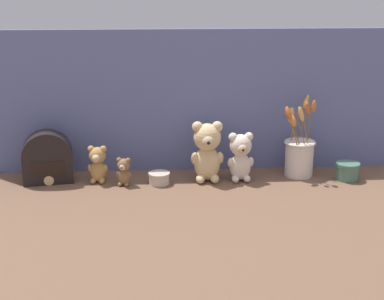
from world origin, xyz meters
The scene contains 10 objects.
ground_plane centered at (0.00, 0.00, 0.00)m, with size 4.00×4.00×0.00m, color brown.
backdrop_wall centered at (0.00, 0.17, 0.29)m, with size 1.73×0.02×0.59m.
teddy_bear_large centered at (0.06, 0.02, 0.13)m, with size 0.13×0.12×0.24m.
teddy_bear_medium centered at (0.19, 0.02, 0.10)m, with size 0.11×0.10×0.20m.
teddy_bear_small centered at (-0.37, 0.03, 0.08)m, with size 0.08×0.08×0.15m.
teddy_bear_tiny centered at (-0.27, -0.01, 0.06)m, with size 0.06×0.06×0.11m.
flower_vase centered at (0.44, 0.06, 0.10)m, with size 0.15×0.15×0.33m.
vintage_radio centered at (-0.57, 0.04, 0.09)m, with size 0.21×0.12×0.21m.
decorative_tin_tall centered at (-0.13, -0.01, 0.02)m, with size 0.08×0.08×0.05m.
decorative_tin_short centered at (0.63, 0.00, 0.04)m, with size 0.10×0.10×0.07m.
Camera 1 is at (-0.13, -2.19, 0.81)m, focal length 55.00 mm.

